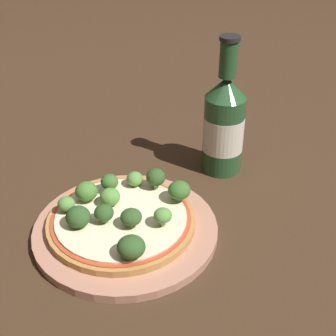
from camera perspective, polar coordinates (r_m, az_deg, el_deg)
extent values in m
plane|color=#3D2819|center=(0.65, -5.62, -7.61)|extent=(3.00, 3.00, 0.00)
cylinder|color=tan|center=(0.64, -5.07, -7.37)|extent=(0.25, 0.25, 0.01)
cylinder|color=#B77F42|center=(0.64, -5.27, -6.43)|extent=(0.20, 0.20, 0.01)
cylinder|color=#B74728|center=(0.63, -5.29, -6.02)|extent=(0.19, 0.19, 0.00)
cylinder|color=beige|center=(0.63, -5.30, -5.94)|extent=(0.18, 0.18, 0.00)
cylinder|color=#89A866|center=(0.57, -4.47, -10.36)|extent=(0.01, 0.01, 0.01)
ellipsoid|color=#2D5123|center=(0.56, -4.51, -9.57)|extent=(0.03, 0.03, 0.03)
cylinder|color=#89A866|center=(0.61, -4.48, -6.74)|extent=(0.01, 0.01, 0.01)
ellipsoid|color=#2D5123|center=(0.60, -4.52, -5.98)|extent=(0.03, 0.03, 0.02)
cylinder|color=#89A866|center=(0.65, -7.03, -4.21)|extent=(0.01, 0.01, 0.01)
ellipsoid|color=#568E3D|center=(0.64, -7.08, -3.51)|extent=(0.03, 0.03, 0.02)
cylinder|color=#89A866|center=(0.68, -1.51, -2.02)|extent=(0.01, 0.01, 0.01)
ellipsoid|color=#2D5123|center=(0.67, -1.52, -1.12)|extent=(0.03, 0.03, 0.02)
cylinder|color=#89A866|center=(0.66, -10.05, -3.76)|extent=(0.01, 0.01, 0.01)
ellipsoid|color=#477A33|center=(0.65, -10.15, -2.97)|extent=(0.03, 0.03, 0.03)
cylinder|color=#89A866|center=(0.62, -7.74, -6.19)|extent=(0.01, 0.01, 0.01)
ellipsoid|color=#2D5123|center=(0.61, -7.82, -5.42)|extent=(0.03, 0.03, 0.02)
cylinder|color=#89A866|center=(0.61, -0.63, -6.59)|extent=(0.01, 0.01, 0.01)
ellipsoid|color=#568E3D|center=(0.60, -0.63, -5.78)|extent=(0.02, 0.02, 0.02)
cylinder|color=#89A866|center=(0.67, -7.07, -2.52)|extent=(0.01, 0.01, 0.01)
ellipsoid|color=#386628|center=(0.67, -7.14, -1.68)|extent=(0.03, 0.03, 0.02)
cylinder|color=#89A866|center=(0.65, 1.36, -3.59)|extent=(0.01, 0.01, 0.01)
ellipsoid|color=#386628|center=(0.64, 1.38, -2.71)|extent=(0.03, 0.03, 0.02)
cylinder|color=#89A866|center=(0.62, -10.79, -6.66)|extent=(0.01, 0.01, 0.01)
ellipsoid|color=#2D5123|center=(0.61, -10.90, -5.86)|extent=(0.03, 0.03, 0.03)
cylinder|color=#89A866|center=(0.68, -4.06, -1.92)|extent=(0.01, 0.01, 0.01)
ellipsoid|color=#568E3D|center=(0.68, -4.09, -1.31)|extent=(0.02, 0.02, 0.02)
cylinder|color=#89A866|center=(0.65, -12.20, -4.94)|extent=(0.01, 0.01, 0.01)
ellipsoid|color=#568E3D|center=(0.64, -12.29, -4.31)|extent=(0.02, 0.02, 0.02)
cylinder|color=#234C28|center=(0.74, 6.73, 4.10)|extent=(0.06, 0.06, 0.13)
cylinder|color=beige|center=(0.74, 6.74, 4.27)|extent=(0.06, 0.06, 0.06)
cone|color=#234C28|center=(0.71, 7.14, 9.74)|extent=(0.06, 0.06, 0.03)
cylinder|color=#234C28|center=(0.69, 7.39, 13.04)|extent=(0.03, 0.03, 0.05)
cylinder|color=black|center=(0.68, 7.57, 15.42)|extent=(0.03, 0.03, 0.01)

